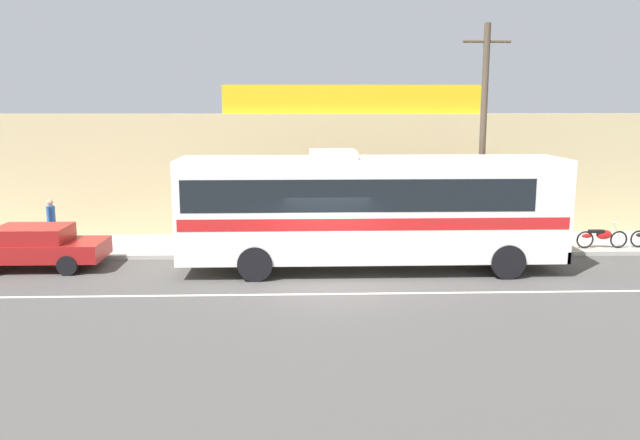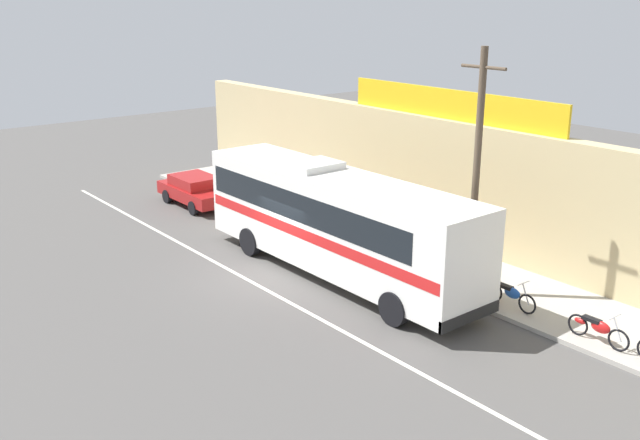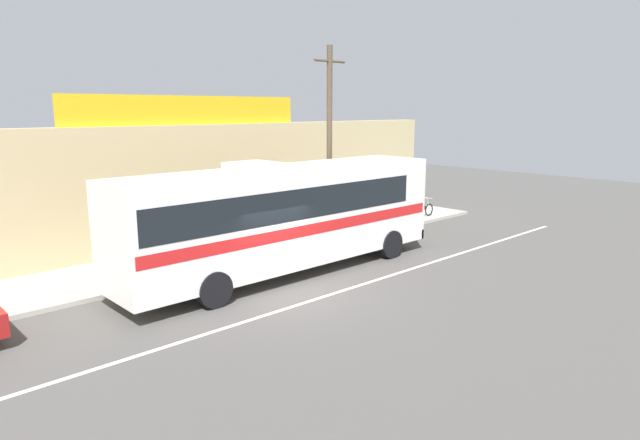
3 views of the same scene
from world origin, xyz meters
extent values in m
plane|color=#4F4C49|center=(0.00, 0.00, 0.00)|extent=(70.00, 70.00, 0.00)
cube|color=#A8A399|center=(0.00, 5.20, 0.07)|extent=(30.00, 3.60, 0.14)
cube|color=tan|center=(0.00, 7.35, 2.40)|extent=(30.00, 0.70, 4.80)
cube|color=gold|center=(1.26, 7.35, 5.35)|extent=(10.02, 0.12, 1.10)
cube|color=silver|center=(0.00, -0.80, 0.00)|extent=(30.00, 0.14, 0.01)
cube|color=white|center=(1.40, 1.78, 1.99)|extent=(11.80, 2.45, 3.10)
cube|color=black|center=(0.92, 1.78, 2.54)|extent=(10.38, 2.47, 0.96)
cube|color=red|center=(1.40, 1.78, 1.69)|extent=(11.56, 2.47, 0.36)
cube|color=black|center=(7.27, 1.78, 2.44)|extent=(0.04, 2.21, 1.40)
cube|color=black|center=(7.26, 1.78, 0.62)|extent=(0.12, 2.45, 0.36)
cube|color=silver|center=(0.22, 1.78, 3.66)|extent=(1.40, 1.72, 0.24)
cylinder|color=black|center=(5.41, 2.92, 0.52)|extent=(1.04, 0.32, 1.04)
cylinder|color=black|center=(5.41, 0.64, 0.52)|extent=(1.04, 0.32, 1.04)
cylinder|color=black|center=(-2.14, 2.92, 0.52)|extent=(1.04, 0.32, 1.04)
cylinder|color=black|center=(-2.14, 0.64, 0.52)|extent=(1.04, 0.32, 1.04)
cube|color=maroon|center=(-9.15, 2.32, 0.61)|extent=(4.22, 1.81, 0.56)
cube|color=maroon|center=(-9.25, 2.32, 1.13)|extent=(2.19, 1.63, 0.48)
cube|color=black|center=(-8.43, 2.32, 1.09)|extent=(0.21, 1.52, 0.34)
cylinder|color=black|center=(-7.92, 3.17, 0.31)|extent=(0.62, 0.20, 0.62)
cylinder|color=black|center=(-7.92, 1.46, 0.31)|extent=(0.62, 0.20, 0.62)
cylinder|color=black|center=(-10.37, 3.17, 0.31)|extent=(0.62, 0.20, 0.62)
cylinder|color=black|center=(-10.37, 1.46, 0.31)|extent=(0.62, 0.20, 0.62)
cylinder|color=brown|center=(5.44, 3.92, 3.98)|extent=(0.22, 0.22, 7.67)
cylinder|color=brown|center=(5.44, 3.92, 7.21)|extent=(1.60, 0.10, 0.10)
torus|color=black|center=(7.56, 4.04, 0.45)|extent=(0.62, 0.06, 0.62)
torus|color=black|center=(6.34, 4.04, 0.45)|extent=(0.62, 0.06, 0.62)
cylinder|color=silver|center=(7.48, 4.04, 0.75)|extent=(0.34, 0.04, 0.65)
cylinder|color=silver|center=(7.38, 4.04, 1.07)|extent=(0.03, 0.56, 0.03)
ellipsoid|color=#1E51B2|center=(7.01, 4.04, 0.63)|extent=(0.56, 0.22, 0.34)
cube|color=black|center=(6.73, 4.04, 0.75)|extent=(0.52, 0.20, 0.10)
ellipsoid|color=#1E51B2|center=(6.40, 4.04, 0.59)|extent=(0.36, 0.14, 0.16)
torus|color=black|center=(10.48, 3.98, 0.45)|extent=(0.62, 0.06, 0.62)
torus|color=black|center=(9.27, 3.98, 0.45)|extent=(0.62, 0.06, 0.62)
cylinder|color=silver|center=(10.40, 3.98, 0.75)|extent=(0.34, 0.04, 0.65)
cylinder|color=silver|center=(10.30, 3.98, 1.07)|extent=(0.03, 0.56, 0.03)
ellipsoid|color=red|center=(9.94, 3.98, 0.63)|extent=(0.56, 0.22, 0.34)
cube|color=black|center=(9.66, 3.98, 0.75)|extent=(0.52, 0.20, 0.10)
ellipsoid|color=red|center=(9.33, 3.98, 0.59)|extent=(0.36, 0.14, 0.16)
cylinder|color=navy|center=(-9.79, 5.41, 0.54)|extent=(0.13, 0.13, 0.80)
cylinder|color=navy|center=(-9.79, 5.23, 0.54)|extent=(0.13, 0.13, 0.80)
cylinder|color=#23519E|center=(-9.79, 5.32, 1.24)|extent=(0.30, 0.30, 0.60)
sphere|color=tan|center=(-9.79, 5.32, 1.68)|extent=(0.22, 0.22, 0.22)
cylinder|color=#23519E|center=(-9.79, 5.52, 1.27)|extent=(0.08, 0.08, 0.55)
cylinder|color=#23519E|center=(-9.79, 5.12, 1.27)|extent=(0.08, 0.08, 0.55)
camera|label=1|loc=(-0.87, -17.87, 5.17)|focal=36.09mm
camera|label=2|loc=(18.80, -12.89, 9.21)|focal=39.99mm
camera|label=3|loc=(-9.90, -11.93, 5.43)|focal=30.88mm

